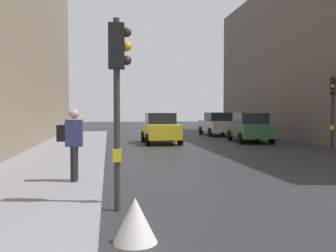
% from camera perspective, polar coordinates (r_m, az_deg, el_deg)
% --- Properties ---
extents(sidewalk_kerb, '(3.40, 40.00, 0.16)m').
position_cam_1_polar(sidewalk_kerb, '(13.31, -16.72, -5.64)').
color(sidewalk_kerb, gray).
rests_on(sidewalk_kerb, ground).
extents(traffic_light_mid_street, '(0.35, 0.45, 3.63)m').
position_cam_1_polar(traffic_light_mid_street, '(21.11, 23.07, 3.75)').
color(traffic_light_mid_street, '#2D2D2D').
rests_on(traffic_light_mid_street, ground).
extents(traffic_light_near_left, '(0.44, 0.25, 3.61)m').
position_cam_1_polar(traffic_light_near_left, '(7.33, -7.39, 6.95)').
color(traffic_light_near_left, '#2D2D2D').
rests_on(traffic_light_near_left, ground).
extents(car_green_estate, '(2.28, 4.33, 1.76)m').
position_cam_1_polar(car_green_estate, '(23.78, 11.97, -0.22)').
color(car_green_estate, '#2D6038').
rests_on(car_green_estate, ground).
extents(car_silver_hatchback, '(2.08, 4.23, 1.76)m').
position_cam_1_polar(car_silver_hatchback, '(29.76, 7.23, 0.30)').
color(car_silver_hatchback, '#BCBCC1').
rests_on(car_silver_hatchback, ground).
extents(car_yellow_taxi, '(2.02, 4.20, 1.76)m').
position_cam_1_polar(car_yellow_taxi, '(22.47, -1.09, -0.32)').
color(car_yellow_taxi, yellow).
rests_on(car_yellow_taxi, ground).
extents(pedestrian_with_grey_backpack, '(0.62, 0.36, 1.77)m').
position_cam_1_polar(pedestrian_with_grey_backpack, '(9.78, -13.93, -2.06)').
color(pedestrian_with_grey_backpack, black).
rests_on(pedestrian_with_grey_backpack, sidewalk_kerb).
extents(warning_sign_triangle, '(0.64, 0.64, 0.65)m').
position_cam_1_polar(warning_sign_triangle, '(5.71, -4.86, -13.65)').
color(warning_sign_triangle, silver).
rests_on(warning_sign_triangle, ground).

